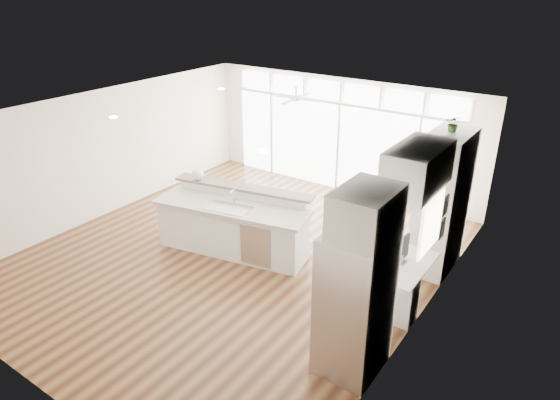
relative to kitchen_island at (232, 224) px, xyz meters
The scene contains 24 objects.
floor 0.62m from the kitchen_island, 34.09° to the right, with size 7.00×8.00×0.02m, color #472A16.
ceiling 2.12m from the kitchen_island, 34.09° to the right, with size 7.00×8.00×0.02m, color white.
wall_back 3.98m from the kitchen_island, 88.02° to the left, with size 7.00×0.04×2.70m, color white.
wall_front 4.16m from the kitchen_island, 88.11° to the right, with size 7.00×0.04×2.70m, color white.
wall_left 3.45m from the kitchen_island, behind, with size 0.04×8.00×2.70m, color white.
wall_right 3.72m from the kitchen_island, ahead, with size 0.04×8.00×2.70m, color white.
glass_wall 3.88m from the kitchen_island, 87.99° to the left, with size 5.80×0.06×2.08m, color white.
transom_row 4.25m from the kitchen_island, 87.99° to the left, with size 5.90×0.06×0.40m, color white.
desk_window 3.73m from the kitchen_island, ahead, with size 0.04×0.85×0.85m, color white.
ceiling_fan 3.33m from the kitchen_island, 97.67° to the left, with size 1.16×1.16×0.32m, color silver.
recessed_lights 2.10m from the kitchen_island, 38.82° to the left, with size 3.40×3.00×0.02m, color white.
oven_cabinet 3.78m from the kitchen_island, 27.34° to the left, with size 0.64×1.20×2.50m, color white.
desk_nook 3.28m from the kitchen_island, ahead, with size 0.72×1.30×0.76m, color white.
upper_cabinets 3.75m from the kitchen_island, ahead, with size 0.64×1.30×0.64m, color white.
refrigerator 3.57m from the kitchen_island, 23.95° to the right, with size 0.76×0.90×2.00m, color #BDBCC2.
fridge_cabinet 3.99m from the kitchen_island, 23.56° to the right, with size 0.64×0.90×0.60m, color white.
framed_photos 3.78m from the kitchen_island, 12.98° to the left, with size 0.06×0.22×0.80m, color black.
kitchen_island is the anchor object (origin of this frame).
rug 2.68m from the kitchen_island, ahead, with size 0.86×0.62×0.01m, color #361A11.
office_chair 2.44m from the kitchen_island, ahead, with size 0.54×0.50×1.03m, color black.
fishbowl 1.25m from the kitchen_island, 168.20° to the left, with size 0.23×0.23×0.23m, color white.
monitor 3.22m from the kitchen_island, ahead, with size 0.09×0.51×0.43m, color black.
keyboard 3.03m from the kitchen_island, ahead, with size 0.12×0.32×0.02m, color white.
potted_plant 4.24m from the kitchen_island, 27.34° to the left, with size 0.26×0.28×0.22m, color #335926.
Camera 1 is at (5.31, -6.20, 4.83)m, focal length 32.00 mm.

